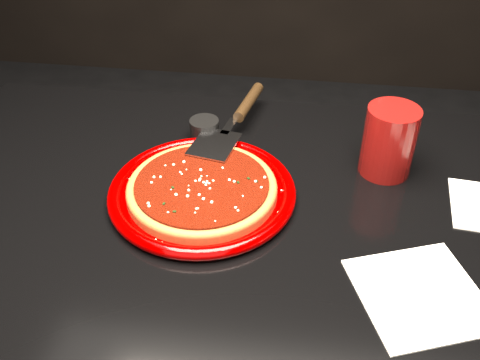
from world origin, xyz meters
The scene contains 11 objects.
table centered at (0.00, 0.00, 0.38)m, with size 1.20×0.80×0.75m, color black.
plate centered at (-0.07, 0.05, 0.76)m, with size 0.32×0.32×0.02m, color #7B0000.
pizza_crust centered at (-0.07, 0.05, 0.77)m, with size 0.25×0.25×0.01m, color brown.
pizza_crust_rim centered at (-0.07, 0.05, 0.77)m, with size 0.25×0.25×0.02m, color brown.
pizza_sauce centered at (-0.07, 0.05, 0.78)m, with size 0.22×0.22×0.01m, color #611306.
parmesan_dusting centered at (-0.07, 0.05, 0.78)m, with size 0.22×0.22×0.01m, color #FDF1C9, non-canonical shape.
basil_flecks centered at (-0.07, 0.05, 0.78)m, with size 0.20×0.20×0.00m, color black, non-canonical shape.
pizza_server centered at (-0.04, 0.24, 0.79)m, with size 0.09×0.32×0.02m, color silver, non-canonical shape.
cup centered at (0.24, 0.17, 0.81)m, with size 0.09×0.09×0.13m, color maroon.
napkin_a centered at (0.27, -0.11, 0.75)m, with size 0.17×0.17×0.00m, color white.
ramekin centered at (-0.10, 0.23, 0.77)m, with size 0.06×0.06×0.04m, color black.
Camera 1 is at (0.09, -0.63, 1.32)m, focal length 40.00 mm.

